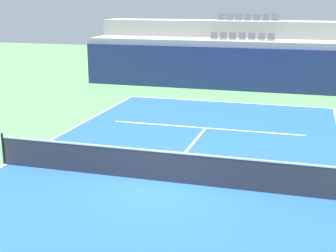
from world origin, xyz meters
The scene contains 12 objects.
ground_plane centered at (0.00, 0.00, 0.00)m, with size 80.00×80.00×0.00m, color #4C8C4C.
court_surface centered at (0.00, 0.00, 0.01)m, with size 11.00×24.00×0.01m, color #1E4C99.
baseline_far centered at (0.00, 11.95, 0.01)m, with size 11.00×0.10×0.00m, color white.
sideline_left centered at (-5.45, 0.00, 0.01)m, with size 0.10×24.00×0.00m, color white.
service_line_far centered at (0.00, 6.40, 0.01)m, with size 8.26×0.10×0.00m, color white.
centre_service_line centered at (0.00, 3.20, 0.01)m, with size 0.10×6.40×0.00m, color white.
back_wall centered at (0.00, 15.44, 1.29)m, with size 19.45×0.30×2.57m, color navy.
stands_tier_lower centered at (0.00, 16.79, 1.46)m, with size 19.45×2.40×2.92m, color #9E9E99.
stands_tier_upper centered at (0.00, 19.19, 1.99)m, with size 19.45×2.40×3.99m, color #9E9E99.
seating_row_lower centered at (0.00, 16.89, 3.05)m, with size 3.97×0.44×0.44m.
seating_row_upper centered at (0.00, 19.29, 4.11)m, with size 3.97×0.44×0.44m.
tennis_net centered at (0.00, 0.00, 0.51)m, with size 11.08×0.08×1.07m.
Camera 1 is at (3.98, -12.87, 5.34)m, focal length 50.81 mm.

